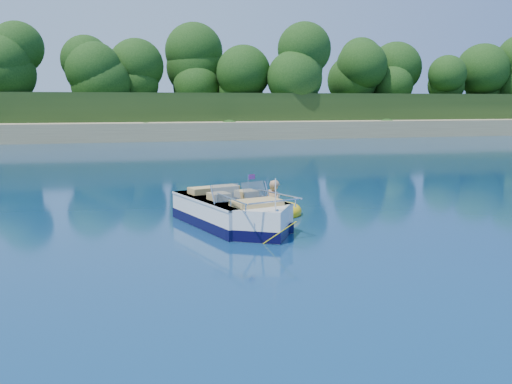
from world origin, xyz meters
TOP-DOWN VIEW (x-y plane):
  - ground at (0.00, 0.00)m, footprint 160.00×160.00m
  - shoreline at (0.00, 63.77)m, footprint 170.00×59.00m
  - treeline at (0.04, 41.01)m, footprint 150.00×7.12m
  - motorboat at (-0.56, 1.29)m, footprint 2.61×4.90m
  - tow_tube at (0.92, 2.62)m, footprint 1.72×1.72m
  - boy at (0.85, 2.71)m, footprint 0.70×0.93m

SIDE VIEW (x-z plane):
  - ground at x=0.00m, z-range 0.00..0.00m
  - boy at x=0.85m, z-range -0.83..0.83m
  - tow_tube at x=0.92m, z-range -0.10..0.30m
  - motorboat at x=-0.56m, z-range -0.51..1.16m
  - shoreline at x=0.00m, z-range -2.02..3.98m
  - treeline at x=0.04m, z-range 1.45..9.64m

